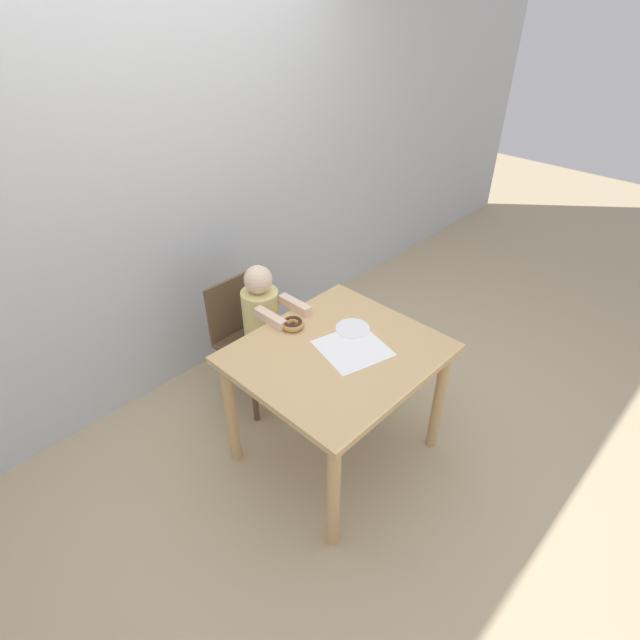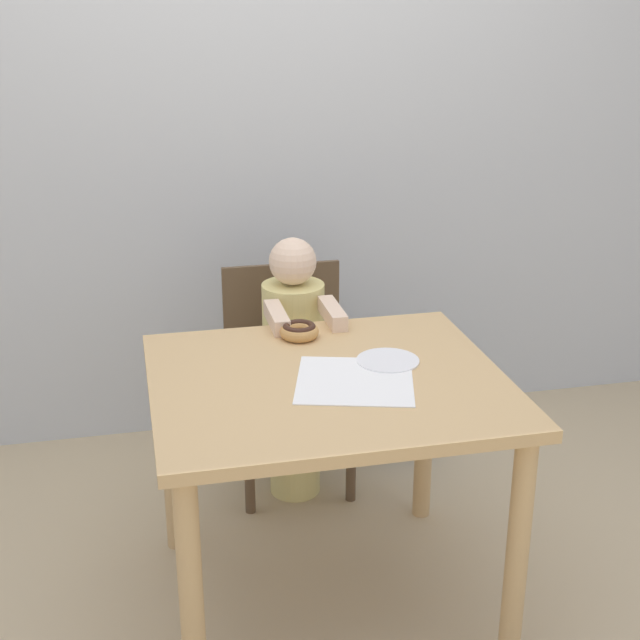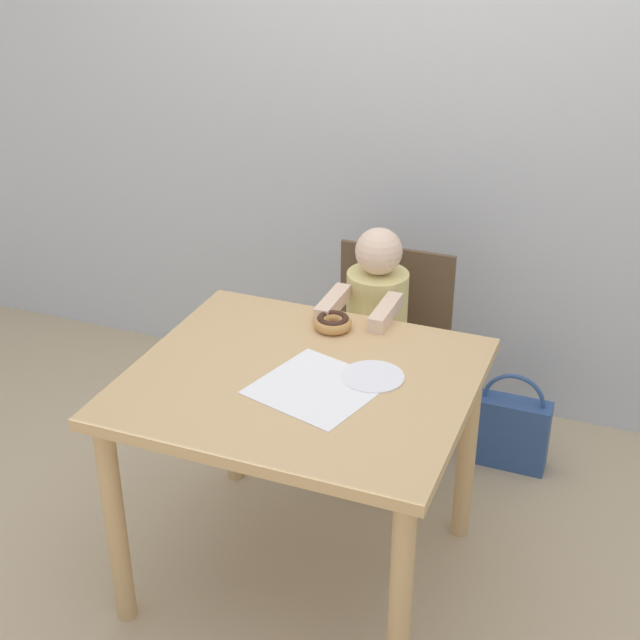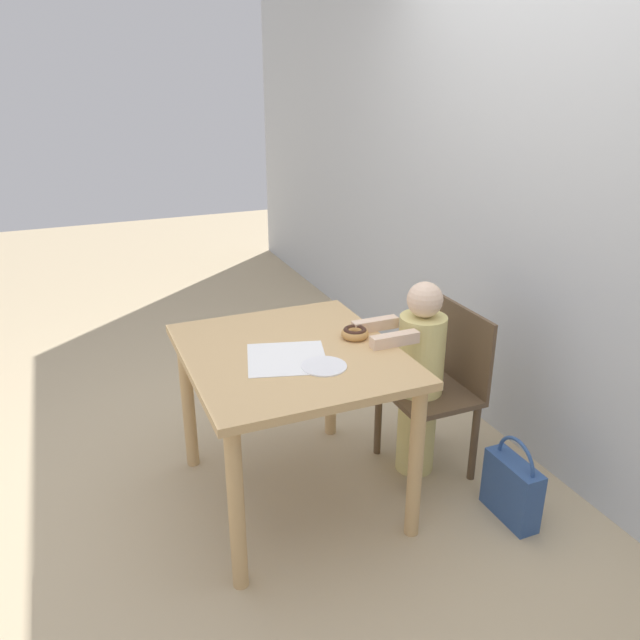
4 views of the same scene
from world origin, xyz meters
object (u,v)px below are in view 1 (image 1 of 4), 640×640
object	(u,v)px
donut	(293,324)
chair	(252,337)
child_figure	(263,336)
handbag	(299,334)

from	to	relation	value
donut	chair	bearing A→B (deg)	84.22
child_figure	handbag	size ratio (longest dim) A/B	2.44
chair	handbag	size ratio (longest dim) A/B	2.04
donut	handbag	bearing A→B (deg)	44.70
child_figure	donut	xyz separation A→B (m)	(-0.04, -0.31, 0.26)
chair	handbag	bearing A→B (deg)	10.59
chair	donut	xyz separation A→B (m)	(-0.04, -0.42, 0.33)
child_figure	handbag	distance (m)	0.61
chair	child_figure	distance (m)	0.13
child_figure	chair	bearing A→B (deg)	90.00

